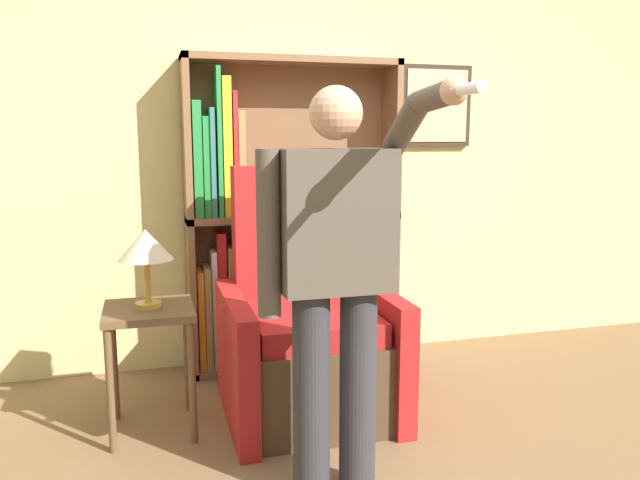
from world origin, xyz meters
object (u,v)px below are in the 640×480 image
(bookcase, at_px, (264,226))
(armchair, at_px, (305,338))
(person_standing, at_px, (336,270))
(table_lamp, at_px, (146,248))
(side_table, at_px, (150,331))

(bookcase, relative_size, armchair, 1.49)
(bookcase, height_order, person_standing, bookcase)
(armchair, relative_size, person_standing, 0.79)
(table_lamp, bearing_deg, bookcase, 45.85)
(side_table, bearing_deg, bookcase, 45.85)
(person_standing, distance_m, table_lamp, 1.06)
(person_standing, bearing_deg, armchair, 84.17)
(armchair, distance_m, side_table, 0.80)
(person_standing, distance_m, side_table, 1.14)
(armchair, bearing_deg, bookcase, 97.03)
(bookcase, xyz_separation_m, armchair, (0.08, -0.69, -0.51))
(bookcase, relative_size, person_standing, 1.17)
(person_standing, bearing_deg, table_lamp, 132.29)
(armchair, distance_m, table_lamp, 0.96)
(table_lamp, bearing_deg, armchair, 3.03)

